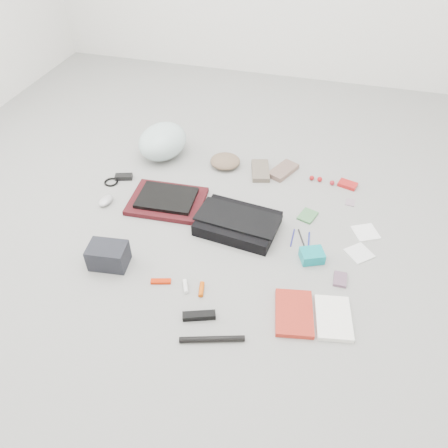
% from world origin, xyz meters
% --- Properties ---
extents(ground_plane, '(4.00, 4.00, 0.00)m').
position_xyz_m(ground_plane, '(0.00, 0.00, 0.00)').
color(ground_plane, gray).
extents(messenger_bag, '(0.44, 0.33, 0.07)m').
position_xyz_m(messenger_bag, '(0.06, 0.04, 0.03)').
color(messenger_bag, black).
rests_on(messenger_bag, ground_plane).
extents(bag_flap, '(0.45, 0.24, 0.01)m').
position_xyz_m(bag_flap, '(0.06, 0.04, 0.07)').
color(bag_flap, black).
rests_on(bag_flap, messenger_bag).
extents(laptop_sleeve, '(0.43, 0.33, 0.03)m').
position_xyz_m(laptop_sleeve, '(-0.37, 0.14, 0.01)').
color(laptop_sleeve, '#410F13').
rests_on(laptop_sleeve, ground_plane).
extents(laptop, '(0.33, 0.25, 0.02)m').
position_xyz_m(laptop, '(-0.37, 0.14, 0.04)').
color(laptop, black).
rests_on(laptop, laptop_sleeve).
extents(bike_helmet, '(0.35, 0.40, 0.21)m').
position_xyz_m(bike_helmet, '(-0.56, 0.59, 0.10)').
color(bike_helmet, silver).
rests_on(bike_helmet, ground_plane).
extents(beanie, '(0.21, 0.20, 0.07)m').
position_xyz_m(beanie, '(-0.15, 0.58, 0.03)').
color(beanie, '#7B624C').
rests_on(beanie, ground_plane).
extents(mitten_left, '(0.15, 0.23, 0.03)m').
position_xyz_m(mitten_left, '(0.08, 0.56, 0.02)').
color(mitten_left, '#706354').
rests_on(mitten_left, ground_plane).
extents(mitten_right, '(0.18, 0.22, 0.03)m').
position_xyz_m(mitten_right, '(0.21, 0.60, 0.02)').
color(mitten_right, '#7B5F54').
rests_on(mitten_right, ground_plane).
extents(power_brick, '(0.11, 0.07, 0.03)m').
position_xyz_m(power_brick, '(-0.70, 0.29, 0.01)').
color(power_brick, black).
rests_on(power_brick, ground_plane).
extents(cable_coil, '(0.09, 0.09, 0.01)m').
position_xyz_m(cable_coil, '(-0.76, 0.23, 0.01)').
color(cable_coil, black).
rests_on(cable_coil, ground_plane).
extents(mouse, '(0.07, 0.11, 0.04)m').
position_xyz_m(mouse, '(-0.70, 0.05, 0.02)').
color(mouse, '#ADACAF').
rests_on(mouse, ground_plane).
extents(camera_bag, '(0.19, 0.15, 0.12)m').
position_xyz_m(camera_bag, '(-0.47, -0.37, 0.06)').
color(camera_bag, black).
rests_on(camera_bag, ground_plane).
extents(multitool, '(0.10, 0.05, 0.01)m').
position_xyz_m(multitool, '(-0.19, -0.42, 0.01)').
color(multitool, '#BA2001').
rests_on(multitool, ground_plane).
extents(toiletry_tube_white, '(0.05, 0.08, 0.02)m').
position_xyz_m(toiletry_tube_white, '(-0.07, -0.42, 0.01)').
color(toiletry_tube_white, white).
rests_on(toiletry_tube_white, ground_plane).
extents(toiletry_tube_orange, '(0.04, 0.08, 0.02)m').
position_xyz_m(toiletry_tube_orange, '(0.01, -0.41, 0.01)').
color(toiletry_tube_orange, '#CA4A05').
rests_on(toiletry_tube_orange, ground_plane).
extents(u_lock, '(0.15, 0.08, 0.03)m').
position_xyz_m(u_lock, '(0.04, -0.56, 0.01)').
color(u_lock, black).
rests_on(u_lock, ground_plane).
extents(bike_pump, '(0.27, 0.10, 0.03)m').
position_xyz_m(bike_pump, '(0.13, -0.65, 0.01)').
color(bike_pump, black).
rests_on(bike_pump, ground_plane).
extents(book_red, '(0.20, 0.27, 0.03)m').
position_xyz_m(book_red, '(0.43, -0.43, 0.01)').
color(book_red, red).
rests_on(book_red, ground_plane).
extents(book_white, '(0.19, 0.25, 0.02)m').
position_xyz_m(book_white, '(0.60, -0.41, 0.01)').
color(book_white, white).
rests_on(book_white, ground_plane).
extents(notepad, '(0.11, 0.13, 0.01)m').
position_xyz_m(notepad, '(0.41, 0.23, 0.01)').
color(notepad, '#427747').
rests_on(notepad, ground_plane).
extents(pen_blue, '(0.01, 0.13, 0.01)m').
position_xyz_m(pen_blue, '(0.36, 0.04, 0.00)').
color(pen_blue, navy).
rests_on(pen_blue, ground_plane).
extents(pen_black, '(0.06, 0.14, 0.01)m').
position_xyz_m(pen_black, '(0.40, 0.04, 0.00)').
color(pen_black, black).
rests_on(pen_black, ground_plane).
extents(pen_navy, '(0.02, 0.14, 0.01)m').
position_xyz_m(pen_navy, '(0.44, 0.03, 0.00)').
color(pen_navy, navy).
rests_on(pen_navy, ground_plane).
extents(accordion_wallet, '(0.14, 0.12, 0.05)m').
position_xyz_m(accordion_wallet, '(0.47, -0.08, 0.03)').
color(accordion_wallet, '#0D949B').
rests_on(accordion_wallet, ground_plane).
extents(card_deck, '(0.06, 0.09, 0.02)m').
position_xyz_m(card_deck, '(0.61, -0.18, 0.01)').
color(card_deck, '#75546B').
rests_on(card_deck, ground_plane).
extents(napkin_top, '(0.16, 0.16, 0.01)m').
position_xyz_m(napkin_top, '(0.72, 0.18, 0.00)').
color(napkin_top, white).
rests_on(napkin_top, ground_plane).
extents(napkin_bottom, '(0.16, 0.16, 0.01)m').
position_xyz_m(napkin_bottom, '(0.69, 0.02, 0.00)').
color(napkin_bottom, white).
rests_on(napkin_bottom, ground_plane).
extents(lollipop_a, '(0.03, 0.03, 0.03)m').
position_xyz_m(lollipop_a, '(0.39, 0.57, 0.01)').
color(lollipop_a, maroon).
rests_on(lollipop_a, ground_plane).
extents(lollipop_b, '(0.04, 0.04, 0.03)m').
position_xyz_m(lollipop_b, '(0.44, 0.57, 0.01)').
color(lollipop_b, '#B01115').
rests_on(lollipop_b, ground_plane).
extents(lollipop_c, '(0.03, 0.03, 0.03)m').
position_xyz_m(lollipop_c, '(0.51, 0.56, 0.01)').
color(lollipop_c, maroon).
rests_on(lollipop_c, ground_plane).
extents(altoids_tin, '(0.12, 0.09, 0.02)m').
position_xyz_m(altoids_tin, '(0.60, 0.57, 0.01)').
color(altoids_tin, red).
rests_on(altoids_tin, ground_plane).
extents(stamp_sheet, '(0.06, 0.07, 0.00)m').
position_xyz_m(stamp_sheet, '(0.63, 0.41, 0.00)').
color(stamp_sheet, '#A28596').
rests_on(stamp_sheet, ground_plane).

